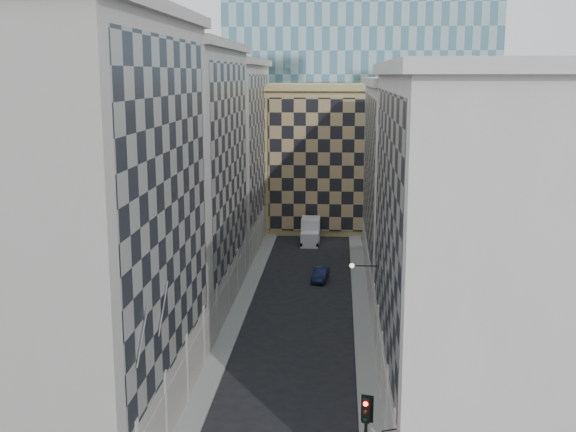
% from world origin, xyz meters
% --- Properties ---
extents(sidewalk_west, '(1.50, 100.00, 0.15)m').
position_xyz_m(sidewalk_west, '(-5.25, 30.00, 0.07)').
color(sidewalk_west, gray).
rests_on(sidewalk_west, ground).
extents(sidewalk_east, '(1.50, 100.00, 0.15)m').
position_xyz_m(sidewalk_east, '(5.25, 30.00, 0.07)').
color(sidewalk_east, gray).
rests_on(sidewalk_east, ground).
extents(bldg_left_a, '(10.80, 22.80, 23.70)m').
position_xyz_m(bldg_left_a, '(-10.88, 11.00, 11.82)').
color(bldg_left_a, '#A59E95').
rests_on(bldg_left_a, ground).
extents(bldg_left_b, '(10.80, 22.80, 22.70)m').
position_xyz_m(bldg_left_b, '(-10.88, 33.00, 11.32)').
color(bldg_left_b, gray).
rests_on(bldg_left_b, ground).
extents(bldg_left_c, '(10.80, 22.80, 21.70)m').
position_xyz_m(bldg_left_c, '(-10.88, 55.00, 10.83)').
color(bldg_left_c, '#A59E95').
rests_on(bldg_left_c, ground).
extents(bldg_right_a, '(10.80, 26.80, 20.70)m').
position_xyz_m(bldg_right_a, '(10.88, 15.00, 10.32)').
color(bldg_right_a, beige).
rests_on(bldg_right_a, ground).
extents(bldg_right_b, '(10.80, 28.80, 19.70)m').
position_xyz_m(bldg_right_b, '(10.89, 42.00, 9.85)').
color(bldg_right_b, beige).
rests_on(bldg_right_b, ground).
extents(tan_block, '(16.80, 14.80, 18.80)m').
position_xyz_m(tan_block, '(2.00, 67.90, 9.44)').
color(tan_block, tan).
rests_on(tan_block, ground).
extents(church_tower, '(7.20, 7.20, 51.50)m').
position_xyz_m(church_tower, '(0.00, 82.00, 26.95)').
color(church_tower, '#322B27').
rests_on(church_tower, ground).
extents(flagpoles_left, '(0.10, 6.33, 2.33)m').
position_xyz_m(flagpoles_left, '(-5.90, 6.00, 8.00)').
color(flagpoles_left, gray).
rests_on(flagpoles_left, ground).
extents(bracket_lamp, '(1.98, 0.36, 0.36)m').
position_xyz_m(bracket_lamp, '(4.38, 24.00, 6.20)').
color(bracket_lamp, black).
rests_on(bracket_lamp, ground).
extents(traffic_light, '(0.60, 0.57, 4.82)m').
position_xyz_m(traffic_light, '(4.62, 4.66, 3.60)').
color(traffic_light, black).
rests_on(traffic_light, sidewalk_east).
extents(box_truck, '(2.20, 5.37, 2.94)m').
position_xyz_m(box_truck, '(-0.20, 57.33, 1.28)').
color(box_truck, silver).
rests_on(box_truck, ground).
extents(dark_car, '(1.82, 3.96, 1.26)m').
position_xyz_m(dark_car, '(1.47, 41.16, 0.63)').
color(dark_car, '#0E1736').
rests_on(dark_car, ground).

